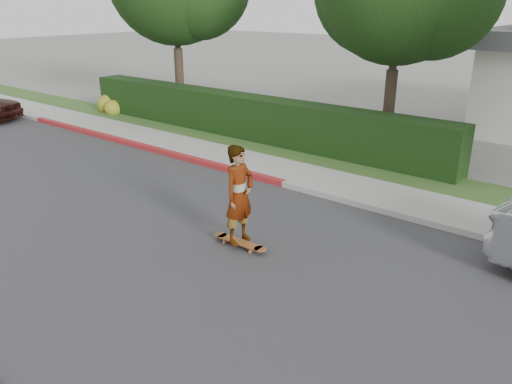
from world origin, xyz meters
TOP-DOWN VIEW (x-y plane):
  - ground at (0.00, 0.00)m, footprint 120.00×120.00m
  - road at (0.00, 0.00)m, footprint 60.00×8.00m
  - curb_far at (0.00, 4.10)m, footprint 60.00×0.20m
  - curb_red_section at (-5.00, 4.10)m, footprint 12.00×0.21m
  - sidewalk_far at (0.00, 5.00)m, footprint 60.00×1.60m
  - planting_strip at (0.00, 6.60)m, footprint 60.00×1.60m
  - hedge at (-3.00, 7.20)m, footprint 15.00×1.00m
  - flowering_shrub at (-10.01, 6.74)m, footprint 1.40×1.00m
  - skateboard at (2.32, 0.79)m, footprint 1.23×0.27m
  - skateboarder at (2.32, 0.79)m, footprint 0.46×0.70m

SIDE VIEW (x-z plane):
  - ground at x=0.00m, z-range 0.00..0.00m
  - road at x=0.00m, z-range 0.00..0.01m
  - planting_strip at x=0.00m, z-range 0.00..0.10m
  - sidewalk_far at x=0.00m, z-range 0.00..0.12m
  - curb_far at x=0.00m, z-range 0.00..0.15m
  - curb_red_section at x=-5.00m, z-range 0.00..0.15m
  - skateboard at x=2.32m, z-range 0.05..0.16m
  - flowering_shrub at x=-10.01m, z-range -0.12..0.78m
  - hedge at x=-3.00m, z-range 0.00..1.50m
  - skateboarder at x=2.32m, z-range 0.12..2.05m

